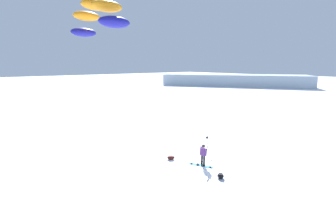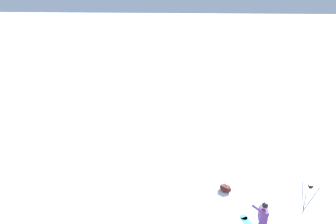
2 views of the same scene
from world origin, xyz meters
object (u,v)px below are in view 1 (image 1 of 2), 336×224
traction_kite (96,17)px  gear_bag_small (171,158)px  snowboarder (203,153)px  gear_bag_large (221,176)px  camera_tripod (207,141)px  snowboard (201,165)px

traction_kite → gear_bag_small: size_ratio=6.57×
snowboarder → traction_kite: (-0.12, -7.30, 8.23)m
gear_bag_large → camera_tripod: 4.44m
traction_kite → gear_bag_small: (-2.19, 6.26, -9.04)m
traction_kite → camera_tripod: bearing=98.2°
gear_bag_small → snowboard: bearing=22.9°
snowboard → camera_tripod: size_ratio=1.23×
snowboard → gear_bag_large: (2.09, -0.45, 0.15)m
snowboard → camera_tripod: camera_tripod is taller
gear_bag_large → gear_bag_small: 4.33m
snowboard → traction_kite: bearing=-90.2°
camera_tripod → gear_bag_small: size_ratio=2.05×
gear_bag_small → traction_kite: bearing=-70.7°
gear_bag_large → snowboard: bearing=167.8°
camera_tripod → snowboard: bearing=-58.2°
snowboarder → camera_tripod: size_ratio=1.17×
traction_kite → snowboarder: bearing=89.1°
traction_kite → gear_bag_large: (2.11, 6.75, -9.02)m
gear_bag_large → camera_tripod: camera_tripod is taller
gear_bag_large → camera_tripod: size_ratio=0.44×
traction_kite → gear_bag_small: 11.21m
gear_bag_small → camera_tripod: bearing=75.1°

